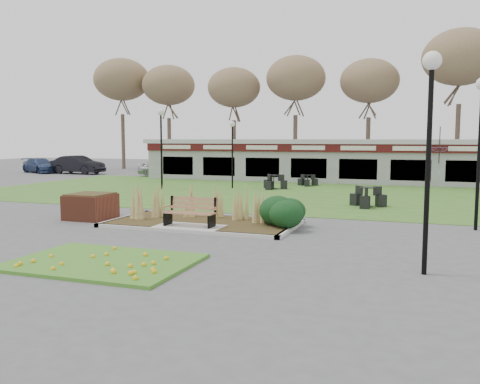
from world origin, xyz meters
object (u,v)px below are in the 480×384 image
(lamp_post_far_left, at_px, (232,140))
(bistro_set_a, at_px, (274,184))
(car_silver, at_px, (164,167))
(brick_planter, at_px, (91,206))
(food_pavilion, at_px, (313,160))
(lamp_post_mid_left, at_px, (161,131))
(patio_umbrella, at_px, (439,161))
(bistro_set_b, at_px, (367,200))
(car_black, at_px, (78,165))
(lamp_post_near_right, at_px, (430,114))
(car_blue, at_px, (40,165))
(bistro_set_c, at_px, (308,182))
(park_bench, at_px, (191,212))

(lamp_post_far_left, height_order, bistro_set_a, lamp_post_far_left)
(car_silver, bearing_deg, brick_planter, -173.89)
(food_pavilion, bearing_deg, lamp_post_mid_left, -130.98)
(patio_umbrella, distance_m, car_silver, 20.27)
(bistro_set_b, height_order, car_black, car_black)
(lamp_post_near_right, height_order, car_silver, lamp_post_near_right)
(brick_planter, distance_m, patio_umbrella, 21.07)
(lamp_post_far_left, bearing_deg, food_pavilion, 61.52)
(lamp_post_near_right, height_order, car_blue, lamp_post_near_right)
(patio_umbrella, bearing_deg, brick_planter, -126.11)
(bistro_set_b, xyz_separation_m, bistro_set_c, (-4.49, 8.85, -0.06))
(lamp_post_near_right, distance_m, bistro_set_b, 11.42)
(brick_planter, xyz_separation_m, car_blue, (-19.67, 20.00, 0.15))
(lamp_post_far_left, bearing_deg, bistro_set_b, -34.69)
(park_bench, relative_size, car_blue, 0.39)
(brick_planter, height_order, car_black, car_black)
(bistro_set_b, bearing_deg, lamp_post_mid_left, 161.85)
(lamp_post_near_right, xyz_separation_m, lamp_post_far_left, (-10.64, 16.53, -0.58))
(brick_planter, distance_m, bistro_set_b, 11.44)
(lamp_post_mid_left, xyz_separation_m, lamp_post_far_left, (3.70, 1.84, -0.51))
(park_bench, relative_size, food_pavilion, 0.07)
(food_pavilion, distance_m, bistro_set_c, 3.64)
(brick_planter, bearing_deg, car_blue, 134.52)
(brick_planter, bearing_deg, lamp_post_near_right, -19.24)
(food_pavilion, relative_size, lamp_post_mid_left, 5.29)
(park_bench, bearing_deg, car_black, 134.20)
(park_bench, distance_m, car_silver, 23.98)
(lamp_post_near_right, bearing_deg, bistro_set_c, 109.06)
(brick_planter, bearing_deg, lamp_post_far_left, 85.91)
(lamp_post_near_right, height_order, lamp_post_far_left, lamp_post_near_right)
(bistro_set_b, xyz_separation_m, car_blue, (-28.93, 13.29, 0.33))
(food_pavilion, relative_size, lamp_post_near_right, 5.16)
(patio_umbrella, bearing_deg, bistro_set_b, -106.94)
(patio_umbrella, xyz_separation_m, car_blue, (-32.07, 3.00, -0.99))
(bistro_set_c, distance_m, car_blue, 24.84)
(park_bench, xyz_separation_m, lamp_post_far_left, (-3.51, 13.25, 2.30))
(bistro_set_c, height_order, car_blue, car_blue)
(park_bench, bearing_deg, bistro_set_b, 56.88)
(brick_planter, distance_m, car_blue, 28.05)
(bistro_set_b, bearing_deg, food_pavilion, 111.65)
(bistro_set_c, xyz_separation_m, car_blue, (-24.44, 4.45, 0.38))
(car_black, bearing_deg, lamp_post_near_right, -127.97)
(park_bench, xyz_separation_m, car_blue, (-24.07, 20.75, 0.04))
(bistro_set_b, distance_m, car_silver, 21.49)
(patio_umbrella, distance_m, car_blue, 32.23)
(park_bench, relative_size, car_black, 0.37)
(patio_umbrella, distance_m, car_black, 28.35)
(car_black, bearing_deg, bistro_set_c, -98.85)
(bistro_set_a, xyz_separation_m, patio_umbrella, (9.08, 4.08, 1.33))
(lamp_post_near_right, distance_m, car_blue, 39.48)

